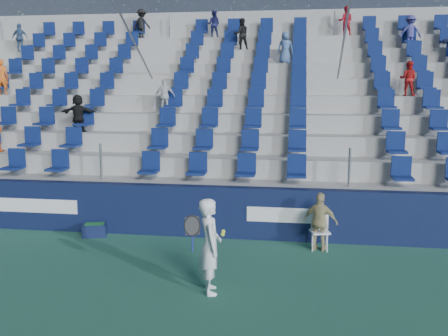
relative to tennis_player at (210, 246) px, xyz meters
The scene contains 7 objects.
ground 0.91m from the tennis_player, behind, with size 70.00×70.00×0.00m, color #29614C.
sponsor_wall 3.18m from the tennis_player, 96.71° to the left, with size 24.00×0.32×1.20m.
grandstand 8.36m from the tennis_player, 92.58° to the left, with size 24.00×8.17×6.63m.
tennis_player is the anchor object (origin of this frame).
line_judge_chair 3.30m from the tennis_player, 53.48° to the left, with size 0.46×0.48×0.87m.
line_judge 3.18m from the tennis_player, 51.98° to the left, with size 0.74×0.31×1.27m, color tan.
ball_bin 4.31m from the tennis_player, 139.74° to the left, with size 0.62×0.48×0.31m.
Camera 1 is at (1.80, -8.01, 3.54)m, focal length 40.00 mm.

